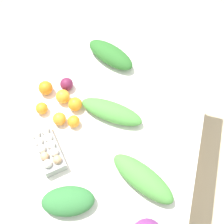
% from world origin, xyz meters
% --- Properties ---
extents(ground_plane, '(8.00, 8.00, 0.00)m').
position_xyz_m(ground_plane, '(0.00, 0.00, 0.00)').
color(ground_plane, '#C6B289').
extents(dining_table, '(1.43, 0.99, 0.76)m').
position_xyz_m(dining_table, '(0.00, 0.00, 0.67)').
color(dining_table, silver).
rests_on(dining_table, ground_plane).
extents(egg_carton, '(0.27, 0.25, 0.09)m').
position_xyz_m(egg_carton, '(0.30, -0.26, 0.80)').
color(egg_carton, '#A8A8A3').
rests_on(egg_carton, dining_table).
extents(greens_bunch_dandelion, '(0.16, 0.36, 0.08)m').
position_xyz_m(greens_bunch_dandelion, '(0.01, -0.00, 0.80)').
color(greens_bunch_dandelion, '#4C933D').
rests_on(greens_bunch_dandelion, dining_table).
extents(greens_bunch_scallion, '(0.24, 0.34, 0.09)m').
position_xyz_m(greens_bunch_scallion, '(-0.36, -0.11, 0.80)').
color(greens_bunch_scallion, '#2D6B28').
rests_on(greens_bunch_scallion, dining_table).
extents(greens_bunch_beet_tops, '(0.21, 0.28, 0.09)m').
position_xyz_m(greens_bunch_beet_tops, '(0.52, -0.07, 0.80)').
color(greens_bunch_beet_tops, '#337538').
rests_on(greens_bunch_beet_tops, dining_table).
extents(greens_bunch_chard, '(0.26, 0.37, 0.09)m').
position_xyz_m(greens_bunch_chard, '(0.33, 0.24, 0.80)').
color(greens_bunch_chard, '#4C933D').
rests_on(greens_bunch_chard, dining_table).
extents(beet_root, '(0.07, 0.07, 0.07)m').
position_xyz_m(beet_root, '(-0.10, -0.29, 0.79)').
color(beet_root, maroon).
rests_on(beet_root, dining_table).
extents(orange_0, '(0.07, 0.07, 0.07)m').
position_xyz_m(orange_0, '(0.12, -0.26, 0.79)').
color(orange_0, orange).
rests_on(orange_0, dining_table).
extents(orange_1, '(0.08, 0.08, 0.08)m').
position_xyz_m(orange_1, '(-0.01, -0.29, 0.80)').
color(orange_1, orange).
rests_on(orange_1, dining_table).
extents(orange_2, '(0.07, 0.07, 0.07)m').
position_xyz_m(orange_2, '(0.08, -0.37, 0.79)').
color(orange_2, orange).
rests_on(orange_2, dining_table).
extents(orange_3, '(0.08, 0.08, 0.08)m').
position_xyz_m(orange_3, '(-0.04, -0.40, 0.80)').
color(orange_3, orange).
rests_on(orange_3, dining_table).
extents(orange_4, '(0.08, 0.08, 0.08)m').
position_xyz_m(orange_4, '(0.02, -0.20, 0.80)').
color(orange_4, orange).
rests_on(orange_4, dining_table).
extents(orange_5, '(0.07, 0.07, 0.07)m').
position_xyz_m(orange_5, '(0.12, -0.18, 0.79)').
color(orange_5, orange).
rests_on(orange_5, dining_table).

